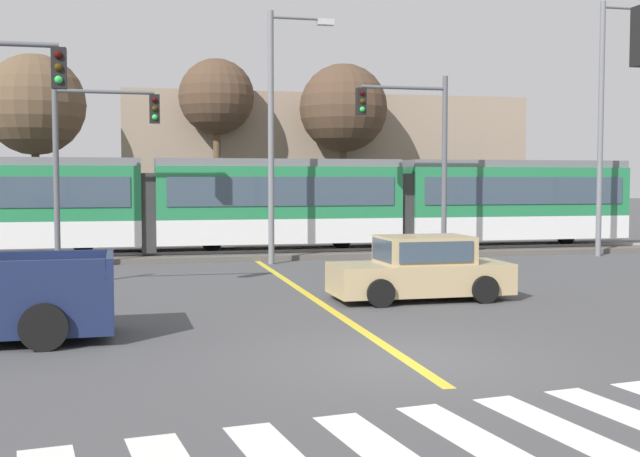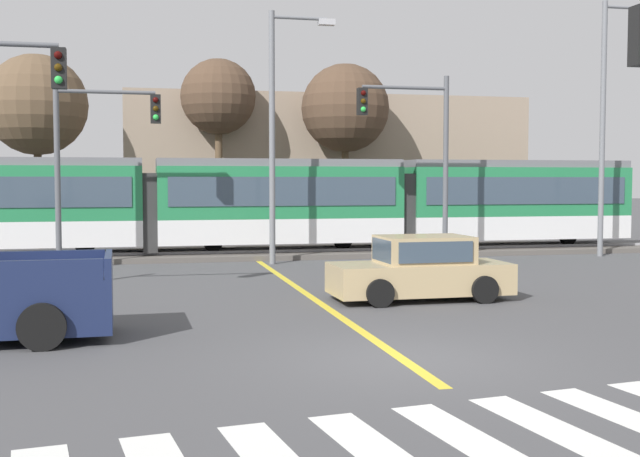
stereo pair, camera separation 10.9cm
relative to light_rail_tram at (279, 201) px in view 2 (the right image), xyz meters
name	(u,v)px [view 2 (the right image)]	position (x,y,z in m)	size (l,w,h in m)	color
ground_plane	(403,360)	(-1.07, -17.74, -2.05)	(200.00, 200.00, 0.00)	#474749
track_bed	(251,254)	(-1.07, 0.01, -1.96)	(120.00, 4.00, 0.18)	#56514C
rail_near	(254,252)	(-1.07, -0.71, -1.82)	(120.00, 0.08, 0.10)	#939399
rail_far	(248,248)	(-1.07, 0.73, -1.82)	(120.00, 0.08, 0.10)	#939399
light_rail_tram	(279,201)	(0.00, 0.00, 0.00)	(28.00, 2.64, 3.43)	silver
crosswalk_stripe_3	(378,452)	(-2.70, -21.79, -2.04)	(0.56, 2.80, 0.01)	silver
crosswalk_stripe_4	(470,440)	(-1.61, -21.64, -2.04)	(0.56, 2.80, 0.01)	silver
crosswalk_stripe_5	(554,429)	(-0.52, -21.49, -2.04)	(0.56, 2.80, 0.01)	silver
crosswalk_stripe_6	(632,419)	(0.57, -21.34, -2.04)	(0.56, 2.80, 0.01)	silver
lane_centre_line	(311,297)	(-1.07, -10.78, -2.04)	(0.20, 17.57, 0.01)	gold
sedan_crossing	(420,270)	(1.36, -11.79, -1.35)	(4.23, 1.97, 1.52)	tan
traffic_light_far_right	(418,141)	(4.20, -3.55, 2.13)	(3.25, 0.38, 6.40)	#515459
traffic_light_far_left	(93,144)	(-6.50, -3.65, 1.90)	(3.25, 0.38, 6.03)	#515459
street_lamp_centre	(278,121)	(-0.53, -2.98, 2.77)	(2.26, 0.28, 8.45)	slate
street_lamp_east	(608,113)	(11.83, -2.93, 3.26)	(2.42, 0.28, 9.38)	slate
bare_tree_west	(37,105)	(-9.19, 5.26, 3.86)	(4.14, 4.14, 8.00)	brown
bare_tree_east	(218,98)	(-1.73, 5.33, 4.33)	(3.26, 3.26, 8.07)	brown
bare_tree_far_east	(345,109)	(3.81, 4.85, 3.94)	(3.89, 3.89, 7.96)	brown
building_backdrop_far	(323,168)	(3.80, 9.29, 1.37)	(19.15, 6.00, 6.84)	gray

